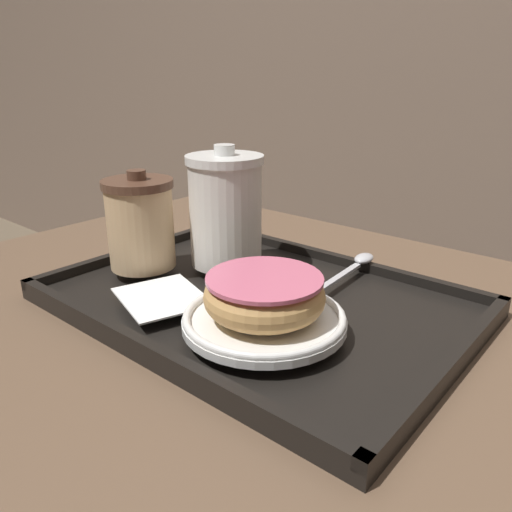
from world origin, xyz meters
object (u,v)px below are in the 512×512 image
Objects in this scene: coffee_cup_front at (140,223)px; spoon at (357,263)px; coffee_cup_rear at (226,210)px; donut_chocolate_glazed at (264,294)px.

spoon is (0.21, 0.17, -0.05)m from coffee_cup_front.
coffee_cup_rear is 0.18m from spoon.
coffee_cup_rear reaches higher than donut_chocolate_glazed.
donut_chocolate_glazed is at bearing -34.67° from coffee_cup_rear.
coffee_cup_rear reaches higher than spoon.
coffee_cup_rear is at bearing 121.11° from spoon.
coffee_cup_front is at bearing 173.77° from donut_chocolate_glazed.
spoon is at bearing 92.44° from donut_chocolate_glazed.
coffee_cup_front is 1.04× the size of donut_chocolate_glazed.
donut_chocolate_glazed is (0.22, -0.02, -0.02)m from coffee_cup_front.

